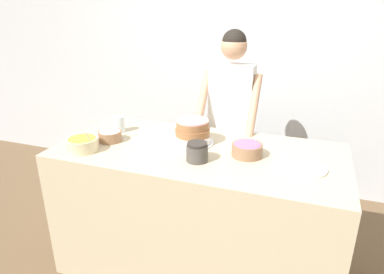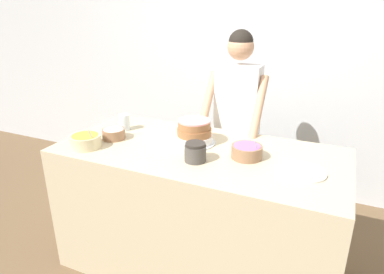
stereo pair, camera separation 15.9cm
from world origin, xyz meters
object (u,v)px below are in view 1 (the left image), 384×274
object	(u,v)px
cake	(193,133)
stoneware_jar	(197,152)
frosting_bowl_white	(110,136)
person_baker	(231,111)
drinking_glass	(119,124)
ceramic_plate	(304,168)
frosting_bowl_orange	(83,144)
frosting_bowl_purple	(247,149)

from	to	relation	value
cake	stoneware_jar	world-z (taller)	cake
frosting_bowl_white	stoneware_jar	bearing A→B (deg)	-8.56
person_baker	drinking_glass	world-z (taller)	person_baker
ceramic_plate	cake	bearing A→B (deg)	168.26
ceramic_plate	stoneware_jar	world-z (taller)	stoneware_jar
frosting_bowl_white	frosting_bowl_orange	bearing A→B (deg)	-111.30
ceramic_plate	stoneware_jar	xyz separation A→B (m)	(-0.62, -0.10, 0.05)
person_baker	ceramic_plate	size ratio (longest dim) A/B	6.29
frosting_bowl_white	cake	bearing A→B (deg)	15.58
frosting_bowl_orange	ceramic_plate	distance (m)	1.39
frosting_bowl_purple	stoneware_jar	world-z (taller)	frosting_bowl_purple
ceramic_plate	stoneware_jar	distance (m)	0.63
frosting_bowl_white	frosting_bowl_orange	size ratio (longest dim) A/B	0.79
frosting_bowl_white	ceramic_plate	size ratio (longest dim) A/B	0.61
frosting_bowl_purple	drinking_glass	distance (m)	0.99
frosting_bowl_orange	cake	bearing A→B (deg)	29.37
cake	frosting_bowl_purple	xyz separation A→B (m)	(0.39, -0.08, -0.03)
frosting_bowl_white	ceramic_plate	world-z (taller)	frosting_bowl_white
cake	frosting_bowl_white	xyz separation A→B (m)	(-0.56, -0.16, -0.04)
frosting_bowl_purple	frosting_bowl_orange	size ratio (longest dim) A/B	0.94
drinking_glass	stoneware_jar	distance (m)	0.77
drinking_glass	frosting_bowl_orange	bearing A→B (deg)	-96.58
cake	drinking_glass	bearing A→B (deg)	177.01
person_baker	frosting_bowl_orange	xyz separation A→B (m)	(-0.77, -0.89, -0.04)
frosting_bowl_orange	stoneware_jar	world-z (taller)	frosting_bowl_orange
frosting_bowl_orange	ceramic_plate	size ratio (longest dim) A/B	0.77
frosting_bowl_purple	drinking_glass	world-z (taller)	frosting_bowl_purple
frosting_bowl_white	ceramic_plate	distance (m)	1.30
person_baker	ceramic_plate	bearing A→B (deg)	-48.87
frosting_bowl_orange	ceramic_plate	bearing A→B (deg)	8.39
frosting_bowl_orange	stoneware_jar	xyz separation A→B (m)	(0.76, 0.10, 0.01)
person_baker	frosting_bowl_purple	xyz separation A→B (m)	(0.26, -0.62, -0.05)
cake	frosting_bowl_orange	distance (m)	0.73
frosting_bowl_white	frosting_bowl_orange	distance (m)	0.22
frosting_bowl_purple	person_baker	bearing A→B (deg)	112.33
stoneware_jar	frosting_bowl_orange	bearing A→B (deg)	-172.43
person_baker	frosting_bowl_white	world-z (taller)	person_baker
cake	ceramic_plate	bearing A→B (deg)	-11.74
drinking_glass	stoneware_jar	bearing A→B (deg)	-22.05
frosting_bowl_purple	stoneware_jar	bearing A→B (deg)	-147.66
frosting_bowl_purple	drinking_glass	size ratio (longest dim) A/B	1.60
ceramic_plate	person_baker	bearing A→B (deg)	131.13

